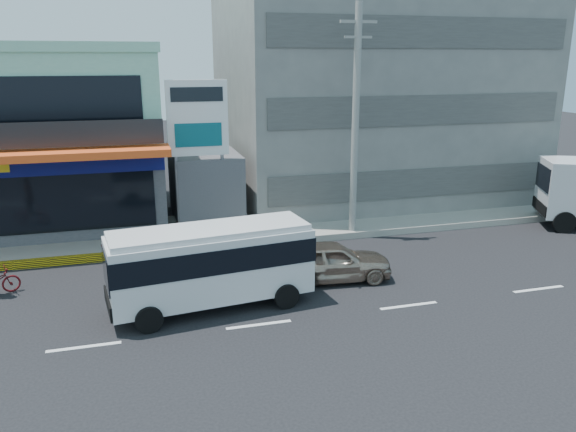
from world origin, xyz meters
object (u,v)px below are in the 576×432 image
object	(u,v)px
shop_building	(28,140)
concrete_building	(371,72)
sedan	(331,261)
satellite_dish	(205,151)
utility_pole_near	(355,122)
minibus	(211,260)
billboard	(198,127)

from	to	relation	value
shop_building	concrete_building	size ratio (longest dim) A/B	0.77
concrete_building	sedan	xyz separation A→B (m)	(-6.69, -12.23, -6.26)
concrete_building	satellite_dish	world-z (taller)	concrete_building
utility_pole_near	minibus	world-z (taller)	utility_pole_near
minibus	sedan	size ratio (longest dim) A/B	1.53
utility_pole_near	shop_building	bearing A→B (deg)	154.94
utility_pole_near	satellite_dish	bearing A→B (deg)	149.04
billboard	utility_pole_near	distance (m)	6.75
concrete_building	utility_pole_near	world-z (taller)	concrete_building
shop_building	sedan	xyz separation A→B (m)	(11.31, -11.17, -3.26)
sedan	utility_pole_near	bearing A→B (deg)	-24.67
shop_building	minibus	bearing A→B (deg)	-60.85
satellite_dish	utility_pole_near	distance (m)	7.17
shop_building	utility_pole_near	bearing A→B (deg)	-25.06
concrete_building	satellite_dish	distance (m)	11.30
satellite_dish	sedan	world-z (taller)	satellite_dish
billboard	utility_pole_near	size ratio (longest dim) A/B	0.69
billboard	sedan	world-z (taller)	billboard
concrete_building	satellite_dish	size ratio (longest dim) A/B	10.67
concrete_building	satellite_dish	xyz separation A→B (m)	(-10.00, -4.00, -3.42)
billboard	minibus	xyz separation A→B (m)	(-0.65, -7.53, -3.33)
shop_building	billboard	size ratio (longest dim) A/B	1.80
satellite_dish	shop_building	bearing A→B (deg)	159.79
concrete_building	billboard	bearing A→B (deg)	-151.08
sedan	satellite_dish	bearing A→B (deg)	27.41
concrete_building	sedan	bearing A→B (deg)	-118.68
concrete_building	minibus	distance (m)	18.20
satellite_dish	minibus	size ratio (longest dim) A/B	0.23
shop_building	satellite_dish	world-z (taller)	shop_building
concrete_building	sedan	distance (m)	15.28
satellite_dish	billboard	bearing A→B (deg)	-105.52
shop_building	satellite_dish	distance (m)	8.54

